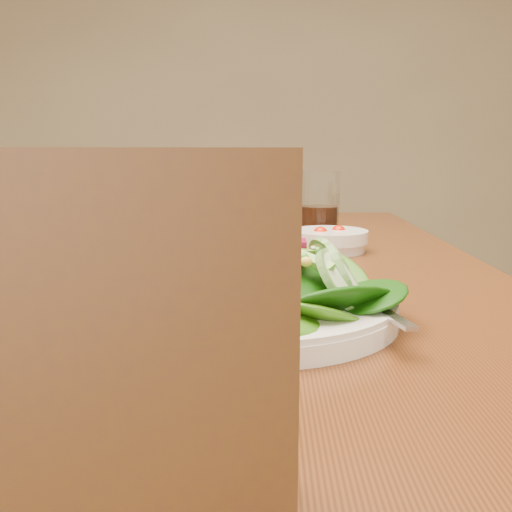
% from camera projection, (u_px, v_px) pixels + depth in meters
% --- Properties ---
extents(dining_table, '(0.90, 1.40, 0.75)m').
position_uv_depth(dining_table, '(207.00, 317.00, 0.97)').
color(dining_table, '#562B10').
rests_on(dining_table, ground_plane).
extents(chair_far, '(0.47, 0.47, 0.80)m').
position_uv_depth(chair_far, '(239.00, 291.00, 2.05)').
color(chair_far, '#351B0D').
rests_on(chair_far, ground_plane).
extents(salad_plate, '(0.30, 0.30, 0.09)m').
position_uv_depth(salad_plate, '(265.00, 289.00, 0.60)').
color(salad_plate, silver).
rests_on(salad_plate, dining_table).
extents(bread_plate, '(0.17, 0.17, 0.09)m').
position_uv_depth(bread_plate, '(160.00, 232.00, 0.99)').
color(bread_plate, silver).
rests_on(bread_plate, dining_table).
extents(tomato_bowl, '(0.14, 0.14, 0.04)m').
position_uv_depth(tomato_bowl, '(329.00, 240.00, 1.01)').
color(tomato_bowl, silver).
rests_on(tomato_bowl, dining_table).
extents(drinking_glass, '(0.08, 0.08, 0.14)m').
position_uv_depth(drinking_glass, '(319.00, 211.00, 1.12)').
color(drinking_glass, silver).
rests_on(drinking_glass, dining_table).
extents(napkin_holder, '(0.09, 0.05, 0.12)m').
position_uv_depth(napkin_holder, '(140.00, 212.00, 1.06)').
color(napkin_holder, white).
rests_on(napkin_holder, dining_table).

